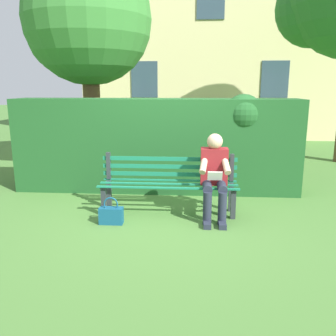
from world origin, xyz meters
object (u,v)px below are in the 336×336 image
object	(u,v)px
person_seated	(214,174)
tree	(84,24)
handbag	(111,215)
park_bench	(169,182)

from	to	relation	value
person_seated	tree	world-z (taller)	tree
person_seated	handbag	bearing A→B (deg)	14.59
person_seated	tree	size ratio (longest dim) A/B	0.26
tree	handbag	size ratio (longest dim) A/B	11.95
person_seated	tree	distance (m)	4.65
person_seated	handbag	world-z (taller)	person_seated
park_bench	person_seated	size ratio (longest dim) A/B	1.69
handbag	tree	bearing A→B (deg)	-69.51
park_bench	tree	bearing A→B (deg)	-54.31
park_bench	handbag	xyz separation A→B (m)	(0.75, 0.54, -0.33)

